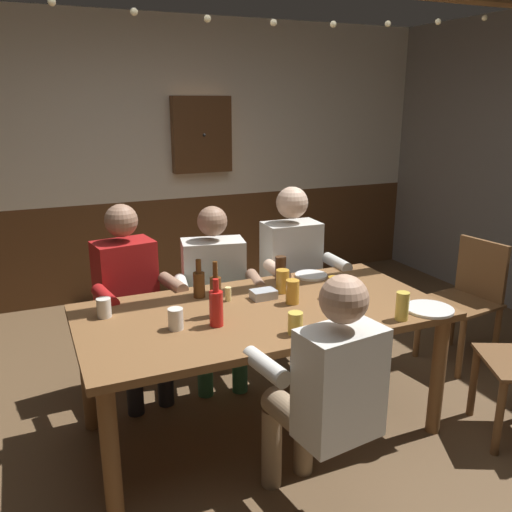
% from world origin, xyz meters
% --- Properties ---
extents(ground_plane, '(6.83, 6.83, 0.00)m').
position_xyz_m(ground_plane, '(0.00, 0.00, 0.00)').
color(ground_plane, brown).
extents(back_wall_upper, '(5.69, 0.12, 1.65)m').
position_xyz_m(back_wall_upper, '(0.00, 2.66, 1.75)').
color(back_wall_upper, silver).
extents(back_wall_wainscot, '(5.69, 0.12, 0.92)m').
position_xyz_m(back_wall_wainscot, '(0.00, 2.66, 0.46)').
color(back_wall_wainscot, brown).
rests_on(back_wall_wainscot, ground_plane).
extents(dining_table, '(1.95, 0.99, 0.75)m').
position_xyz_m(dining_table, '(0.00, 0.08, 0.66)').
color(dining_table, brown).
rests_on(dining_table, ground_plane).
extents(person_0, '(0.54, 0.58, 1.23)m').
position_xyz_m(person_0, '(-0.58, 0.80, 0.68)').
color(person_0, '#AD1919').
rests_on(person_0, ground_plane).
extents(person_1, '(0.59, 0.60, 1.17)m').
position_xyz_m(person_1, '(-0.01, 0.80, 0.65)').
color(person_1, silver).
rests_on(person_1, ground_plane).
extents(person_2, '(0.54, 0.54, 1.26)m').
position_xyz_m(person_2, '(0.58, 0.80, 0.70)').
color(person_2, silver).
rests_on(person_2, ground_plane).
extents(person_3, '(0.52, 0.55, 1.18)m').
position_xyz_m(person_3, '(-0.01, -0.63, 0.64)').
color(person_3, silver).
rests_on(person_3, ground_plane).
extents(chair_empty_far_end, '(0.49, 0.49, 0.88)m').
position_xyz_m(chair_empty_far_end, '(1.73, 0.31, 0.48)').
color(chair_empty_far_end, brown).
rests_on(chair_empty_far_end, ground_plane).
extents(table_candle, '(0.04, 0.04, 0.08)m').
position_xyz_m(table_candle, '(-0.12, 0.27, 0.79)').
color(table_candle, '#F9E08C').
rests_on(table_candle, dining_table).
extents(condiment_caddy, '(0.14, 0.10, 0.05)m').
position_xyz_m(condiment_caddy, '(0.08, 0.22, 0.77)').
color(condiment_caddy, '#B2B7BC').
rests_on(condiment_caddy, dining_table).
extents(plate_0, '(0.26, 0.26, 0.01)m').
position_xyz_m(plate_0, '(0.82, -0.30, 0.75)').
color(plate_0, white).
rests_on(plate_0, dining_table).
extents(plate_1, '(0.21, 0.21, 0.01)m').
position_xyz_m(plate_1, '(0.52, 0.46, 0.75)').
color(plate_1, white).
rests_on(plate_1, dining_table).
extents(bottle_0, '(0.07, 0.07, 0.25)m').
position_xyz_m(bottle_0, '(-0.30, -0.03, 0.84)').
color(bottle_0, red).
rests_on(bottle_0, dining_table).
extents(bottle_1, '(0.07, 0.07, 0.22)m').
position_xyz_m(bottle_1, '(-0.25, 0.39, 0.83)').
color(bottle_1, '#593314').
rests_on(bottle_1, dining_table).
extents(bottle_2, '(0.06, 0.06, 0.30)m').
position_xyz_m(bottle_2, '(-0.26, 0.09, 0.86)').
color(bottle_2, '#593314').
rests_on(bottle_2, dining_table).
extents(pint_glass_0, '(0.07, 0.07, 0.11)m').
position_xyz_m(pint_glass_0, '(0.02, -0.28, 0.80)').
color(pint_glass_0, '#E5C64C').
rests_on(pint_glass_0, dining_table).
extents(pint_glass_1, '(0.08, 0.08, 0.14)m').
position_xyz_m(pint_glass_1, '(0.22, 0.27, 0.82)').
color(pint_glass_1, gold).
rests_on(pint_glass_1, dining_table).
extents(pint_glass_2, '(0.08, 0.08, 0.11)m').
position_xyz_m(pint_glass_2, '(-0.50, 0.01, 0.80)').
color(pint_glass_2, white).
rests_on(pint_glass_2, dining_table).
extents(pint_glass_3, '(0.07, 0.07, 0.14)m').
position_xyz_m(pint_glass_3, '(0.19, 0.09, 0.81)').
color(pint_glass_3, gold).
rests_on(pint_glass_3, dining_table).
extents(pint_glass_4, '(0.07, 0.07, 0.15)m').
position_xyz_m(pint_glass_4, '(0.60, -0.34, 0.82)').
color(pint_glass_4, '#E5C64C').
rests_on(pint_glass_4, dining_table).
extents(pint_glass_5, '(0.06, 0.06, 0.13)m').
position_xyz_m(pint_glass_5, '(0.45, 0.07, 0.81)').
color(pint_glass_5, gold).
rests_on(pint_glass_5, dining_table).
extents(pint_glass_6, '(0.07, 0.07, 0.10)m').
position_xyz_m(pint_glass_6, '(-0.80, 0.31, 0.80)').
color(pint_glass_6, white).
rests_on(pint_glass_6, dining_table).
extents(pint_glass_7, '(0.07, 0.07, 0.15)m').
position_xyz_m(pint_glass_7, '(0.31, 0.48, 0.82)').
color(pint_glass_7, '#4C2D19').
rests_on(pint_glass_7, dining_table).
extents(wall_dart_cabinet, '(0.56, 0.15, 0.70)m').
position_xyz_m(wall_dart_cabinet, '(0.48, 2.53, 1.52)').
color(wall_dart_cabinet, brown).
extents(string_lights, '(4.02, 0.04, 0.19)m').
position_xyz_m(string_lights, '(0.00, 0.34, 2.28)').
color(string_lights, '#F9EAB2').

